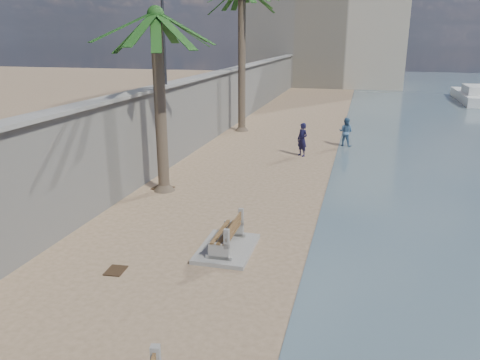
{
  "coord_description": "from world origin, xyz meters",
  "views": [
    {
      "loc": [
        3.15,
        -6.76,
        5.6
      ],
      "look_at": [
        -0.5,
        7.0,
        1.2
      ],
      "focal_mm": 35.0,
      "sensor_mm": 36.0,
      "label": 1
    }
  ],
  "objects_px": {
    "person_b": "(346,130)",
    "bench_far": "(227,238)",
    "yacht_far": "(474,97)",
    "palm_mid": "(156,17)",
    "person_a": "(302,137)"
  },
  "relations": [
    {
      "from": "bench_far",
      "to": "person_a",
      "type": "xyz_separation_m",
      "value": [
        0.56,
        10.99,
        0.55
      ]
    },
    {
      "from": "bench_far",
      "to": "person_a",
      "type": "bearing_deg",
      "value": 87.06
    },
    {
      "from": "person_a",
      "to": "bench_far",
      "type": "bearing_deg",
      "value": -55.11
    },
    {
      "from": "bench_far",
      "to": "palm_mid",
      "type": "relative_size",
      "value": 0.29
    },
    {
      "from": "person_b",
      "to": "yacht_far",
      "type": "relative_size",
      "value": 0.18
    },
    {
      "from": "bench_far",
      "to": "palm_mid",
      "type": "bearing_deg",
      "value": 130.73
    },
    {
      "from": "palm_mid",
      "to": "yacht_far",
      "type": "xyz_separation_m",
      "value": [
        16.47,
        30.28,
        -5.87
      ]
    },
    {
      "from": "person_b",
      "to": "yacht_far",
      "type": "bearing_deg",
      "value": -99.49
    },
    {
      "from": "person_a",
      "to": "yacht_far",
      "type": "relative_size",
      "value": 0.2
    },
    {
      "from": "yacht_far",
      "to": "person_a",
      "type": "bearing_deg",
      "value": 153.32
    },
    {
      "from": "bench_far",
      "to": "palm_mid",
      "type": "xyz_separation_m",
      "value": [
        -3.75,
        4.35,
        5.84
      ]
    },
    {
      "from": "palm_mid",
      "to": "person_a",
      "type": "distance_m",
      "value": 9.52
    },
    {
      "from": "person_b",
      "to": "bench_far",
      "type": "bearing_deg",
      "value": 96.32
    },
    {
      "from": "person_b",
      "to": "palm_mid",
      "type": "bearing_deg",
      "value": 72.99
    },
    {
      "from": "bench_far",
      "to": "yacht_far",
      "type": "relative_size",
      "value": 0.22
    }
  ]
}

